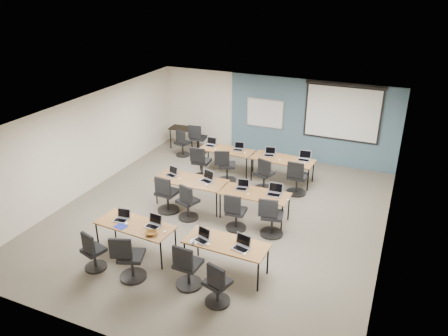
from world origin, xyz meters
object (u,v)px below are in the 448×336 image
at_px(laptop_6, 242,187).
at_px(task_chair_7, 271,220).
at_px(training_table_mid_left, 191,181).
at_px(laptop_8, 211,144).
at_px(laptop_4, 172,173).
at_px(task_chair_6, 235,215).
at_px(training_table_front_right, 226,245).
at_px(laptop_9, 238,148).
at_px(laptop_0, 122,217).
at_px(training_table_front_left, 135,226).
at_px(task_chair_2, 187,269).
at_px(task_chair_5, 188,205).
at_px(laptop_2, 202,237).
at_px(task_chair_10, 264,177).
at_px(laptop_3, 242,245).
at_px(task_chair_9, 226,168).
at_px(task_chair_3, 217,287).
at_px(spare_chair_a, 198,141).
at_px(utility_table, 184,130).
at_px(whiteboard, 265,113).
at_px(task_chair_4, 167,197).
at_px(laptop_10, 270,153).
at_px(projector_screen, 343,109).
at_px(laptop_11, 304,158).
at_px(spare_chair_b, 182,145).
at_px(laptop_5, 207,179).
at_px(laptop_7, 275,192).
at_px(training_table_back_right, 283,160).
at_px(training_table_mid_right, 255,195).
at_px(laptop_1, 154,223).
at_px(task_chair_11, 296,180).
at_px(task_chair_0, 93,254).
at_px(training_table_back_left, 227,151).

relative_size(laptop_6, task_chair_7, 0.29).
xyz_separation_m(training_table_mid_left, laptop_8, (-0.59, 2.47, 0.10)).
height_order(laptop_4, task_chair_6, task_chair_6).
distance_m(training_table_front_right, laptop_9, 5.08).
bearing_deg(laptop_0, laptop_9, 71.84).
xyz_separation_m(training_table_front_left, task_chair_2, (1.57, -0.58, -0.26)).
distance_m(task_chair_5, laptop_9, 3.24).
xyz_separation_m(laptop_2, task_chair_10, (-0.02, 4.01, -0.38)).
height_order(laptop_0, laptop_6, laptop_0).
distance_m(laptop_3, task_chair_9, 4.55).
bearing_deg(laptop_3, laptop_6, 123.66).
relative_size(task_chair_2, task_chair_3, 1.05).
bearing_deg(task_chair_6, spare_chair_a, 122.18).
relative_size(task_chair_3, utility_table, 1.00).
bearing_deg(whiteboard, laptop_0, -99.17).
height_order(laptop_4, task_chair_4, task_chair_4).
relative_size(laptop_2, task_chair_4, 0.30).
bearing_deg(laptop_10, projector_screen, 30.67).
height_order(laptop_10, laptop_11, laptop_11).
relative_size(whiteboard, projector_screen, 0.53).
relative_size(laptop_0, spare_chair_a, 0.29).
bearing_deg(spare_chair_b, spare_chair_a, 68.76).
bearing_deg(task_chair_2, spare_chair_b, 121.80).
height_order(laptop_5, utility_table, laptop_5).
xyz_separation_m(laptop_7, spare_chair_b, (-4.12, 2.81, -0.40)).
xyz_separation_m(laptop_5, laptop_9, (-0.06, 2.37, -0.01)).
xyz_separation_m(task_chair_2, spare_chair_b, (-3.35, 5.95, -0.03)).
bearing_deg(task_chair_6, task_chair_4, 172.51).
distance_m(whiteboard, laptop_3, 6.81).
bearing_deg(training_table_mid_left, laptop_5, 15.26).
xyz_separation_m(task_chair_3, task_chair_4, (-2.63, 2.66, 0.04)).
relative_size(laptop_6, laptop_7, 0.85).
xyz_separation_m(training_table_back_right, laptop_6, (-0.39, -2.28, 0.10)).
xyz_separation_m(training_table_front_left, laptop_10, (1.45, 4.91, 0.11)).
bearing_deg(task_chair_2, training_table_mid_right, 86.57).
bearing_deg(training_table_back_right, training_table_mid_left, -124.97).
height_order(laptop_2, laptop_10, same).
bearing_deg(laptop_1, task_chair_9, 94.65).
height_order(laptop_0, utility_table, laptop_0).
xyz_separation_m(task_chair_10, task_chair_11, (0.91, 0.11, 0.02)).
distance_m(laptop_7, spare_chair_a, 5.01).
distance_m(training_table_front_left, task_chair_0, 1.04).
relative_size(laptop_3, utility_table, 0.35).
bearing_deg(task_chair_9, utility_table, 121.17).
distance_m(task_chair_6, utility_table, 5.68).
xyz_separation_m(training_table_front_left, laptop_11, (2.49, 4.97, 0.11)).
bearing_deg(task_chair_9, training_table_mid_right, -69.12).
bearing_deg(training_table_mid_right, training_table_back_left, 125.24).
bearing_deg(training_table_front_left, laptop_2, 5.11).
height_order(task_chair_0, laptop_11, laptop_11).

